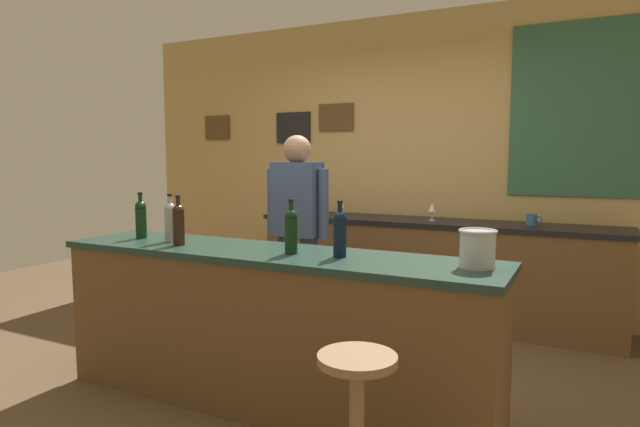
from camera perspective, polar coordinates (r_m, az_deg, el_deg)
name	(u,v)px	position (r m, az deg, el deg)	size (l,w,h in m)	color
ground_plane	(302,378)	(3.70, -1.89, -17.14)	(10.00, 10.00, 0.00)	brown
back_wall	(406,161)	(5.26, 9.17, 5.51)	(6.00, 0.09, 2.80)	tan
bar_counter	(269,328)	(3.22, -5.44, -12.01)	(2.69, 0.60, 0.92)	brown
side_counter	(431,270)	(4.90, 11.73, -5.94)	(3.17, 0.56, 0.90)	brown
bartender	(297,226)	(4.06, -2.43, -1.34)	(0.52, 0.21, 1.62)	#384766
bar_stool	(357,408)	(2.27, 3.96, -20.00)	(0.32, 0.32, 0.68)	olive
wine_bottle_a	(141,218)	(3.73, -18.55, -0.44)	(0.07, 0.07, 0.31)	black
wine_bottle_b	(170,220)	(3.52, -15.67, -0.72)	(0.07, 0.07, 0.31)	#999E99
wine_bottle_c	(179,223)	(3.37, -14.85, -0.99)	(0.07, 0.07, 0.31)	black
wine_bottle_d	(291,230)	(2.97, -3.11, -1.72)	(0.07, 0.07, 0.31)	black
wine_bottle_e	(340,232)	(2.88, 2.13, -1.98)	(0.07, 0.07, 0.31)	black
ice_bucket	(478,248)	(2.71, 16.44, -3.51)	(0.19, 0.19, 0.19)	#B7BABF
wine_glass_a	(294,202)	(5.38, -2.80, 1.26)	(0.07, 0.07, 0.16)	silver
wine_glass_b	(310,202)	(5.28, -1.11, 1.18)	(0.07, 0.07, 0.16)	silver
wine_glass_c	(341,204)	(5.06, 2.23, 0.97)	(0.07, 0.07, 0.16)	silver
wine_glass_d	(432,208)	(4.80, 11.87, 0.57)	(0.07, 0.07, 0.16)	silver
coffee_mug	(532,220)	(4.70, 21.65, -0.60)	(0.12, 0.08, 0.09)	#336699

